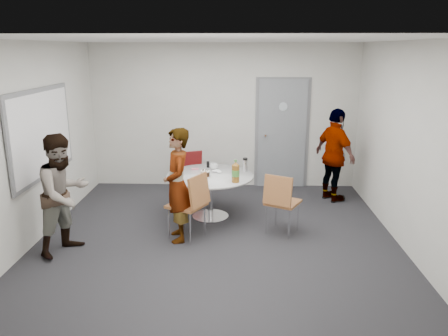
{
  "coord_description": "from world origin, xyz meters",
  "views": [
    {
      "loc": [
        0.3,
        -5.69,
        2.6
      ],
      "look_at": [
        0.08,
        0.25,
        0.96
      ],
      "focal_mm": 35.0,
      "sensor_mm": 36.0,
      "label": 1
    }
  ],
  "objects_px": {
    "person_left": "(64,194)",
    "chair_far": "(194,169)",
    "door": "(282,134)",
    "person_main": "(177,185)",
    "chair_near_right": "(281,198)",
    "table": "(212,181)",
    "whiteboard": "(42,133)",
    "chair_near_left": "(192,200)",
    "person_right": "(335,156)"
  },
  "relations": [
    {
      "from": "person_left",
      "to": "chair_far",
      "type": "bearing_deg",
      "value": -1.82
    },
    {
      "from": "door",
      "to": "person_main",
      "type": "xyz_separation_m",
      "value": [
        -1.64,
        -2.53,
        -0.24
      ]
    },
    {
      "from": "chair_near_right",
      "to": "person_left",
      "type": "xyz_separation_m",
      "value": [
        -2.84,
        -0.63,
        0.24
      ]
    },
    {
      "from": "table",
      "to": "chair_near_right",
      "type": "relative_size",
      "value": 1.49
    },
    {
      "from": "door",
      "to": "table",
      "type": "xyz_separation_m",
      "value": [
        -1.22,
        -1.7,
        -0.41
      ]
    },
    {
      "from": "whiteboard",
      "to": "person_main",
      "type": "height_order",
      "value": "whiteboard"
    },
    {
      "from": "door",
      "to": "table",
      "type": "bearing_deg",
      "value": -125.61
    },
    {
      "from": "person_left",
      "to": "chair_near_left",
      "type": "bearing_deg",
      "value": -46.28
    },
    {
      "from": "person_left",
      "to": "whiteboard",
      "type": "bearing_deg",
      "value": 65.88
    },
    {
      "from": "whiteboard",
      "to": "chair_far",
      "type": "bearing_deg",
      "value": 42.38
    },
    {
      "from": "whiteboard",
      "to": "person_main",
      "type": "distance_m",
      "value": 2.04
    },
    {
      "from": "door",
      "to": "chair_near_left",
      "type": "relative_size",
      "value": 2.24
    },
    {
      "from": "table",
      "to": "chair_far",
      "type": "height_order",
      "value": "table"
    },
    {
      "from": "whiteboard",
      "to": "person_left",
      "type": "distance_m",
      "value": 1.07
    },
    {
      "from": "person_right",
      "to": "person_left",
      "type": "bearing_deg",
      "value": 91.18
    },
    {
      "from": "door",
      "to": "chair_far",
      "type": "xyz_separation_m",
      "value": [
        -1.63,
        -0.52,
        -0.56
      ]
    },
    {
      "from": "person_right",
      "to": "chair_near_left",
      "type": "bearing_deg",
      "value": 99.02
    },
    {
      "from": "chair_near_left",
      "to": "chair_far",
      "type": "distance_m",
      "value": 2.01
    },
    {
      "from": "person_main",
      "to": "chair_near_left",
      "type": "bearing_deg",
      "value": 80.17
    },
    {
      "from": "chair_far",
      "to": "person_left",
      "type": "xyz_separation_m",
      "value": [
        -1.42,
        -2.43,
        0.32
      ]
    },
    {
      "from": "door",
      "to": "whiteboard",
      "type": "xyz_separation_m",
      "value": [
        -3.56,
        -2.28,
        0.42
      ]
    },
    {
      "from": "person_right",
      "to": "person_main",
      "type": "bearing_deg",
      "value": 96.99
    },
    {
      "from": "person_main",
      "to": "person_right",
      "type": "xyz_separation_m",
      "value": [
        2.49,
        1.72,
        0.02
      ]
    },
    {
      "from": "person_left",
      "to": "door",
      "type": "bearing_deg",
      "value": -17.44
    },
    {
      "from": "chair_near_left",
      "to": "person_main",
      "type": "height_order",
      "value": "person_main"
    },
    {
      "from": "door",
      "to": "whiteboard",
      "type": "bearing_deg",
      "value": -147.34
    },
    {
      "from": "person_left",
      "to": "person_right",
      "type": "xyz_separation_m",
      "value": [
        3.89,
        2.14,
        0.02
      ]
    },
    {
      "from": "chair_near_left",
      "to": "person_right",
      "type": "relative_size",
      "value": 0.58
    },
    {
      "from": "chair_far",
      "to": "person_left",
      "type": "relative_size",
      "value": 0.49
    },
    {
      "from": "chair_far",
      "to": "person_left",
      "type": "height_order",
      "value": "person_left"
    },
    {
      "from": "chair_far",
      "to": "person_main",
      "type": "relative_size",
      "value": 0.49
    },
    {
      "from": "door",
      "to": "person_main",
      "type": "bearing_deg",
      "value": -123.05
    },
    {
      "from": "table",
      "to": "chair_near_right",
      "type": "height_order",
      "value": "table"
    },
    {
      "from": "chair_near_right",
      "to": "person_main",
      "type": "distance_m",
      "value": 1.46
    },
    {
      "from": "door",
      "to": "chair_far",
      "type": "bearing_deg",
      "value": -162.36
    },
    {
      "from": "chair_near_left",
      "to": "door",
      "type": "bearing_deg",
      "value": -2.0
    },
    {
      "from": "person_main",
      "to": "whiteboard",
      "type": "bearing_deg",
      "value": -110.72
    },
    {
      "from": "chair_far",
      "to": "person_right",
      "type": "bearing_deg",
      "value": 150.83
    },
    {
      "from": "table",
      "to": "chair_near_left",
      "type": "xyz_separation_m",
      "value": [
        -0.23,
        -0.81,
        -0.03
      ]
    },
    {
      "from": "table",
      "to": "person_right",
      "type": "relative_size",
      "value": 0.83
    },
    {
      "from": "table",
      "to": "person_right",
      "type": "xyz_separation_m",
      "value": [
        2.06,
        0.89,
        0.2
      ]
    },
    {
      "from": "person_right",
      "to": "whiteboard",
      "type": "bearing_deg",
      "value": 80.86
    },
    {
      "from": "chair_near_left",
      "to": "person_right",
      "type": "xyz_separation_m",
      "value": [
        2.29,
        1.7,
        0.23
      ]
    },
    {
      "from": "door",
      "to": "person_main",
      "type": "relative_size",
      "value": 1.34
    },
    {
      "from": "door",
      "to": "chair_near_right",
      "type": "relative_size",
      "value": 2.35
    },
    {
      "from": "door",
      "to": "chair_near_right",
      "type": "distance_m",
      "value": 2.38
    },
    {
      "from": "chair_near_left",
      "to": "person_main",
      "type": "distance_m",
      "value": 0.29
    },
    {
      "from": "chair_near_right",
      "to": "person_left",
      "type": "distance_m",
      "value": 2.91
    },
    {
      "from": "whiteboard",
      "to": "person_left",
      "type": "height_order",
      "value": "whiteboard"
    },
    {
      "from": "chair_near_right",
      "to": "whiteboard",
      "type": "bearing_deg",
      "value": -152.84
    }
  ]
}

